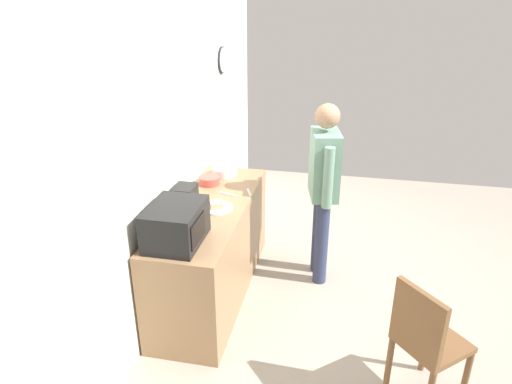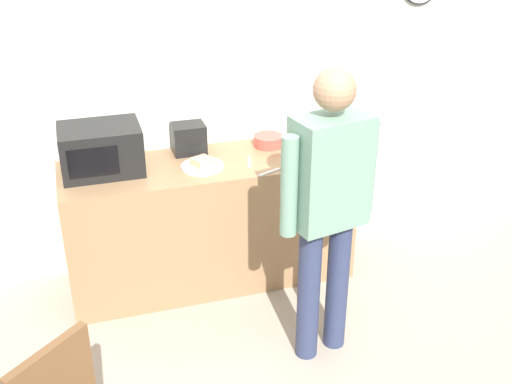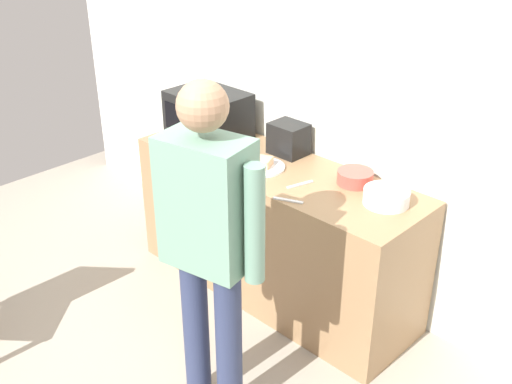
# 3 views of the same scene
# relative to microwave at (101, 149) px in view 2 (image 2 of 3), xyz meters

# --- Properties ---
(back_wall) EXTENTS (5.40, 0.13, 2.60)m
(back_wall) POSITION_rel_microwave_xyz_m (0.91, 0.32, 0.26)
(back_wall) COLOR silver
(back_wall) RESTS_ON ground_plane
(kitchen_counter) EXTENTS (1.92, 0.62, 0.89)m
(kitchen_counter) POSITION_rel_microwave_xyz_m (0.67, -0.06, -0.60)
(kitchen_counter) COLOR #93704C
(kitchen_counter) RESTS_ON ground_plane
(microwave) EXTENTS (0.50, 0.39, 0.30)m
(microwave) POSITION_rel_microwave_xyz_m (0.00, 0.00, 0.00)
(microwave) COLOR black
(microwave) RESTS_ON kitchen_counter
(sandwich_plate) EXTENTS (0.28, 0.28, 0.07)m
(sandwich_plate) POSITION_rel_microwave_xyz_m (0.62, -0.13, -0.13)
(sandwich_plate) COLOR white
(sandwich_plate) RESTS_ON kitchen_counter
(salad_bowl) EXTENTS (0.25, 0.25, 0.08)m
(salad_bowl) POSITION_rel_microwave_xyz_m (1.40, 0.01, -0.11)
(salad_bowl) COLOR white
(salad_bowl) RESTS_ON kitchen_counter
(cereal_bowl) EXTENTS (0.21, 0.21, 0.08)m
(cereal_bowl) POSITION_rel_microwave_xyz_m (1.14, 0.09, -0.11)
(cereal_bowl) COLOR #C64C42
(cereal_bowl) RESTS_ON kitchen_counter
(toaster) EXTENTS (0.22, 0.18, 0.20)m
(toaster) POSITION_rel_microwave_xyz_m (0.59, 0.14, -0.05)
(toaster) COLOR black
(toaster) RESTS_ON kitchen_counter
(fork_utensil) EXTENTS (0.07, 0.17, 0.01)m
(fork_utensil) POSITION_rel_microwave_xyz_m (0.93, -0.14, -0.15)
(fork_utensil) COLOR silver
(fork_utensil) RESTS_ON kitchen_counter
(spoon_utensil) EXTENTS (0.16, 0.08, 0.01)m
(spoon_utensil) POSITION_rel_microwave_xyz_m (1.01, -0.33, -0.15)
(spoon_utensil) COLOR silver
(spoon_utensil) RESTS_ON kitchen_counter
(person_standing) EXTENTS (0.58, 0.31, 1.74)m
(person_standing) POSITION_rel_microwave_xyz_m (1.12, -1.01, -0.02)
(person_standing) COLOR navy
(person_standing) RESTS_ON ground_plane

